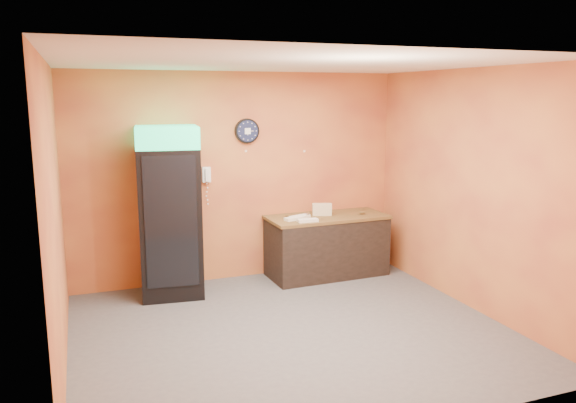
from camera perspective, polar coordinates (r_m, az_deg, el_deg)
name	(u,v)px	position (r m, az deg, el deg)	size (l,w,h in m)	color
floor	(292,331)	(6.17, 0.38, -13.04)	(4.50, 4.50, 0.00)	#47474C
back_wall	(239,177)	(7.63, -4.99, 2.49)	(4.50, 0.02, 2.80)	orange
left_wall	(55,220)	(5.39, -22.57, -1.73)	(0.02, 4.00, 2.80)	orange
right_wall	(472,190)	(6.87, 18.21, 1.09)	(0.02, 4.00, 2.80)	orange
ceiling	(292,63)	(5.66, 0.42, 13.91)	(4.50, 4.00, 0.02)	white
beverage_cooler	(171,214)	(7.10, -11.82, -1.29)	(0.82, 0.83, 2.12)	black
prep_counter	(327,247)	(7.88, 3.95, -4.61)	(1.62, 0.72, 0.81)	black
wall_clock	(247,131)	(7.57, -4.17, 7.16)	(0.33, 0.06, 0.33)	black
wall_phone	(206,175)	(7.46, -8.30, 2.72)	(0.11, 0.10, 0.20)	white
butcher_paper	(327,217)	(7.78, 3.99, -1.59)	(1.66, 0.73, 0.04)	brown
sub_roll_stack	(322,209)	(7.77, 3.48, -0.82)	(0.28, 0.17, 0.17)	beige
wrapped_sandwich_left	(294,219)	(7.49, 0.63, -1.74)	(0.27, 0.11, 0.04)	white
wrapped_sandwich_mid	(308,220)	(7.39, 2.02, -1.93)	(0.27, 0.11, 0.04)	white
wrapped_sandwich_right	(300,217)	(7.58, 1.19, -1.58)	(0.30, 0.12, 0.04)	white
kitchen_tool	(307,215)	(7.63, 1.93, -1.41)	(0.07, 0.07, 0.07)	silver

